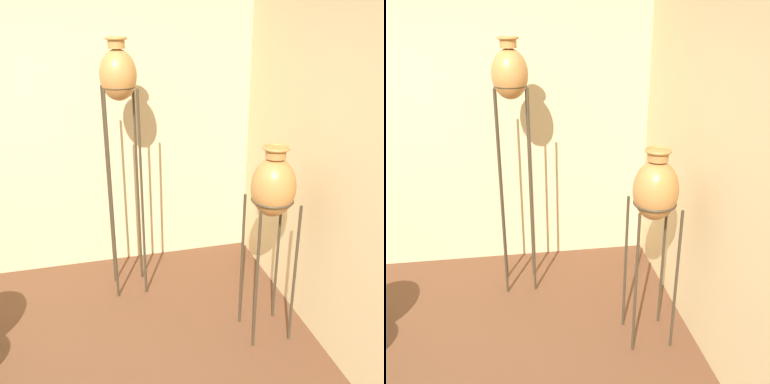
# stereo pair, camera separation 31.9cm
# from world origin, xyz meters

# --- Properties ---
(wall_back) EXTENTS (8.00, 0.06, 2.70)m
(wall_back) POSITION_xyz_m (0.00, 2.03, 1.35)
(wall_back) COLOR #D1B784
(wall_back) RESTS_ON ground_plane
(wall_right) EXTENTS (0.06, 8.00, 2.70)m
(wall_right) POSITION_xyz_m (2.03, 0.00, 1.35)
(wall_right) COLOR #D1B784
(wall_right) RESTS_ON ground_plane
(vase_stand_tall) EXTENTS (0.27, 0.27, 2.05)m
(vase_stand_tall) POSITION_xyz_m (0.78, 1.50, 1.72)
(vase_stand_tall) COLOR #382D1E
(vase_stand_tall) RESTS_ON ground_plane
(vase_stand_medium) EXTENTS (0.30, 0.30, 1.42)m
(vase_stand_medium) POSITION_xyz_m (1.67, 0.67, 1.13)
(vase_stand_medium) COLOR #382D1E
(vase_stand_medium) RESTS_ON ground_plane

